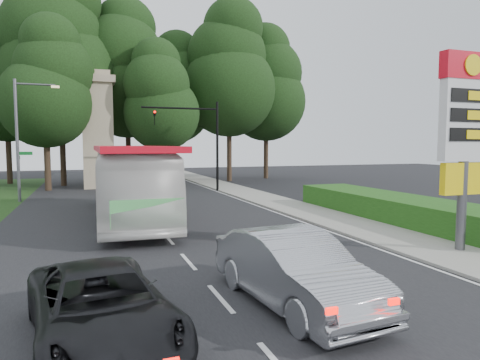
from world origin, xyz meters
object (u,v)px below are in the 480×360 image
object	(u,v)px
transit_bus	(130,183)
sedan_silver	(294,269)
streetlight_signs	(21,134)
traffic_signal_mast	(201,133)
suv_charcoal	(101,307)
monument	(98,129)
gas_station_pylon	(465,124)

from	to	relation	value
transit_bus	sedan_silver	size ratio (longest dim) A/B	2.53
streetlight_signs	sedan_silver	size ratio (longest dim) A/B	1.52
traffic_signal_mast	suv_charcoal	world-z (taller)	traffic_signal_mast
streetlight_signs	sedan_silver	xyz separation A→B (m)	(8.49, -22.44, -3.57)
traffic_signal_mast	streetlight_signs	world-z (taller)	streetlight_signs
monument	traffic_signal_mast	bearing A→B (deg)	-38.00
traffic_signal_mast	sedan_silver	world-z (taller)	traffic_signal_mast
streetlight_signs	sedan_silver	bearing A→B (deg)	-69.28
gas_station_pylon	monument	bearing A→B (deg)	111.80
streetlight_signs	suv_charcoal	distance (m)	23.65
traffic_signal_mast	monument	bearing A→B (deg)	142.00
streetlight_signs	transit_bus	bearing A→B (deg)	-57.35
traffic_signal_mast	transit_bus	size ratio (longest dim) A/B	0.54
monument	transit_bus	size ratio (longest dim) A/B	0.76
monument	suv_charcoal	world-z (taller)	monument
sedan_silver	streetlight_signs	bearing A→B (deg)	105.24
monument	transit_bus	distance (m)	17.74
suv_charcoal	gas_station_pylon	bearing A→B (deg)	5.95
traffic_signal_mast	streetlight_signs	distance (m)	12.83
sedan_silver	suv_charcoal	size ratio (longest dim) A/B	1.01
monument	sedan_silver	world-z (taller)	monument
gas_station_pylon	streetlight_signs	distance (m)	25.74
transit_bus	traffic_signal_mast	bearing A→B (deg)	61.52
monument	suv_charcoal	xyz separation A→B (m)	(-0.80, -30.97, -4.38)
traffic_signal_mast	suv_charcoal	size ratio (longest dim) A/B	1.39
streetlight_signs	sedan_silver	distance (m)	24.26
traffic_signal_mast	suv_charcoal	distance (m)	26.66
streetlight_signs	monument	world-z (taller)	monument
gas_station_pylon	traffic_signal_mast	world-z (taller)	traffic_signal_mast
gas_station_pylon	suv_charcoal	world-z (taller)	gas_station_pylon
streetlight_signs	monument	xyz separation A→B (m)	(4.99, 7.99, 0.67)
transit_bus	sedan_silver	world-z (taller)	transit_bus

